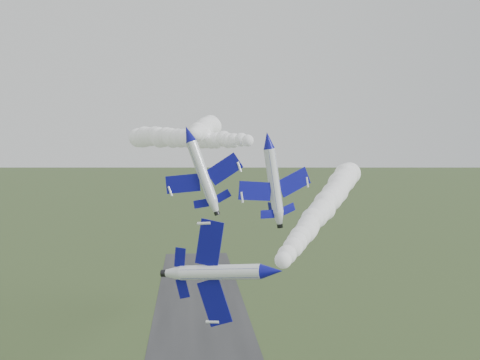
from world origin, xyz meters
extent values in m
cylinder|color=white|center=(4.87, -1.54, 31.41)|extent=(4.55, 8.19, 1.58)
cone|color=#0E0E82|center=(2.92, -6.33, 31.41)|extent=(2.28, 2.58, 1.58)
cone|color=white|center=(6.74, 3.06, 31.41)|extent=(2.13, 2.22, 1.58)
cylinder|color=black|center=(7.10, 3.97, 31.41)|extent=(0.96, 0.84, 0.80)
ellipsoid|color=black|center=(4.58, -3.70, 31.46)|extent=(2.04, 3.00, 1.06)
cube|color=#0E0E82|center=(4.79, -0.67, 34.31)|extent=(1.37, 2.37, 4.48)
cube|color=#0E0E82|center=(5.26, -0.86, 28.48)|extent=(1.37, 2.37, 4.48)
cube|color=#0E0E82|center=(6.28, 2.30, 32.97)|extent=(0.65, 1.09, 1.95)
cube|color=#0E0E82|center=(6.53, 2.20, 29.86)|extent=(0.65, 1.09, 1.95)
cube|color=#0E0E82|center=(7.49, 1.56, 31.52)|extent=(2.58, 2.25, 0.30)
cylinder|color=white|center=(-2.87, 23.09, 44.82)|extent=(3.02, 8.70, 1.94)
cone|color=#0E0E82|center=(-3.56, 17.76, 44.82)|extent=(2.21, 2.46, 1.94)
cone|color=white|center=(-2.20, 28.22, 44.82)|extent=(2.16, 2.06, 1.94)
cylinder|color=black|center=(-2.07, 29.23, 44.82)|extent=(1.05, 0.73, 0.98)
ellipsoid|color=black|center=(-3.34, 20.95, 45.35)|extent=(1.66, 3.06, 1.29)
cube|color=#0E0E82|center=(-5.56, 24.26, 43.66)|extent=(4.72, 2.99, 1.69)
cube|color=#0E0E82|center=(0.13, 23.52, 45.69)|extent=(4.72, 2.99, 1.69)
cube|color=#0E0E82|center=(-3.84, 27.51, 44.27)|extent=(2.07, 1.36, 0.77)
cube|color=#0E0E82|center=(-0.81, 27.12, 45.36)|extent=(2.07, 1.36, 0.77)
cube|color=#0E0E82|center=(-2.79, 27.13, 46.06)|extent=(1.06, 1.72, 2.14)
cylinder|color=white|center=(8.19, 23.28, 43.94)|extent=(4.95, 9.12, 1.86)
cone|color=#0E0E82|center=(10.21, 17.94, 43.94)|extent=(2.58, 2.88, 1.86)
cone|color=white|center=(6.24, 28.42, 43.94)|extent=(2.43, 2.47, 1.86)
cylinder|color=black|center=(5.85, 29.43, 43.94)|extent=(1.11, 0.94, 0.94)
ellipsoid|color=black|center=(8.92, 21.07, 44.54)|extent=(2.26, 3.34, 1.24)
cube|color=#0E0E82|center=(4.92, 22.96, 43.25)|extent=(5.51, 4.16, 0.95)
cube|color=#0E0E82|center=(10.89, 25.23, 44.30)|extent=(5.51, 4.16, 0.95)
cube|color=#0E0E82|center=(4.99, 26.91, 43.66)|extent=(2.43, 1.87, 0.46)
cube|color=#0E0E82|center=(8.17, 28.12, 44.22)|extent=(2.43, 1.87, 0.46)
cube|color=#0E0E82|center=(6.46, 27.19, 45.32)|extent=(1.09, 1.79, 2.36)
camera|label=1|loc=(-2.90, -50.81, 43.39)|focal=40.00mm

